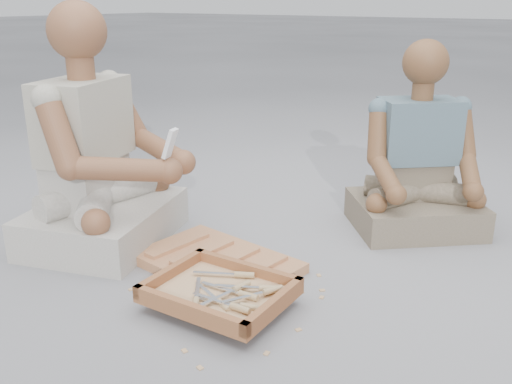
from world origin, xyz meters
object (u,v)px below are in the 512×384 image
Objects in this scene: carved_panel at (217,263)px; companion at (418,169)px; tool_tray at (220,292)px; craftsman at (98,165)px.

companion is (0.49, 0.84, 0.26)m from carved_panel.
carved_panel is 0.31m from tool_tray.
craftsman is at bearing -0.64° from companion.
craftsman reaches higher than tool_tray.
companion is (1.05, 0.90, -0.06)m from craftsman.
carved_panel is 0.60× the size of craftsman.
carved_panel is at bearing 78.75° from craftsman.
carved_panel is 1.00m from companion.
carved_panel is 1.29× the size of tool_tray.
companion reaches higher than carved_panel.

